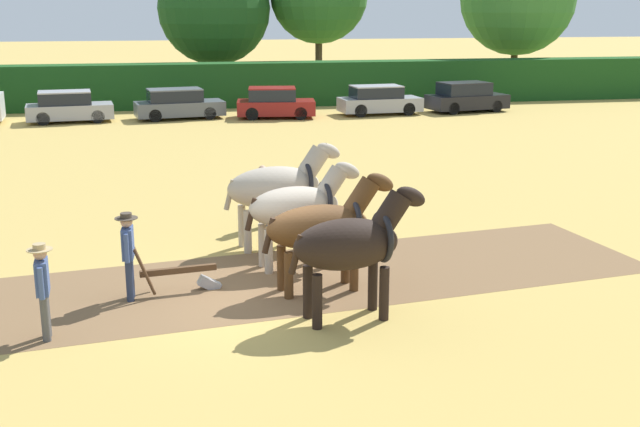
# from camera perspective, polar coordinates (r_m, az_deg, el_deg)

# --- Properties ---
(ground_plane) EXTENTS (240.00, 240.00, 0.00)m
(ground_plane) POSITION_cam_1_polar(r_m,az_deg,el_deg) (15.57, -4.15, -6.05)
(ground_plane) COLOR tan
(plowed_furrow_strip) EXTENTS (21.31, 6.81, 0.01)m
(plowed_furrow_strip) POSITION_cam_1_polar(r_m,az_deg,el_deg) (16.05, -11.83, -5.68)
(plowed_furrow_strip) COLOR brown
(plowed_furrow_strip) RESTS_ON ground
(hedgerow) EXTENTS (68.33, 1.89, 2.41)m
(hedgerow) POSITION_cam_1_polar(r_m,az_deg,el_deg) (45.22, -9.01, 8.98)
(hedgerow) COLOR #194719
(hedgerow) RESTS_ON ground
(tree_center_left) EXTENTS (6.91, 6.91, 8.77)m
(tree_center_left) POSITION_cam_1_polar(r_m,az_deg,el_deg) (51.16, -7.53, 14.28)
(tree_center_left) COLOR #423323
(tree_center_left) RESTS_ON ground
(draft_horse_lead_left) EXTENTS (2.63, 1.21, 2.44)m
(draft_horse_lead_left) POSITION_cam_1_polar(r_m,az_deg,el_deg) (14.16, 2.30, -2.15)
(draft_horse_lead_left) COLOR black
(draft_horse_lead_left) RESTS_ON ground
(draft_horse_lead_right) EXTENTS (2.77, 1.17, 2.37)m
(draft_horse_lead_right) POSITION_cam_1_polar(r_m,az_deg,el_deg) (15.61, 0.25, -0.89)
(draft_horse_lead_right) COLOR #513319
(draft_horse_lead_right) RESTS_ON ground
(draft_horse_trail_left) EXTENTS (2.63, 1.16, 2.31)m
(draft_horse_trail_left) POSITION_cam_1_polar(r_m,az_deg,el_deg) (17.04, -1.51, 0.50)
(draft_horse_trail_left) COLOR #B2A38E
(draft_horse_trail_left) RESTS_ON ground
(draft_horse_trail_right) EXTENTS (2.86, 1.30, 2.47)m
(draft_horse_trail_right) POSITION_cam_1_polar(r_m,az_deg,el_deg) (18.49, -2.96, 1.91)
(draft_horse_trail_right) COLOR #B2A38E
(draft_horse_trail_right) RESTS_ON ground
(plow) EXTENTS (1.74, 0.56, 1.13)m
(plow) POSITION_cam_1_polar(r_m,az_deg,el_deg) (16.03, -9.54, -4.38)
(plow) COLOR #4C331E
(plow) RESTS_ON ground
(farmer_at_plow) EXTENTS (0.43, 0.67, 1.72)m
(farmer_at_plow) POSITION_cam_1_polar(r_m,az_deg,el_deg) (15.60, -13.49, -2.49)
(farmer_at_plow) COLOR #28334C
(farmer_at_plow) RESTS_ON ground
(farmer_beside_team) EXTENTS (0.38, 0.60, 1.61)m
(farmer_beside_team) POSITION_cam_1_polar(r_m,az_deg,el_deg) (20.22, -4.08, 1.53)
(farmer_beside_team) COLOR #28334C
(farmer_beside_team) RESTS_ON ground
(farmer_onlooker_left) EXTENTS (0.42, 0.66, 1.68)m
(farmer_onlooker_left) POSITION_cam_1_polar(r_m,az_deg,el_deg) (14.17, -19.12, -4.76)
(farmer_onlooker_left) COLOR #4C4C4C
(farmer_onlooker_left) RESTS_ON ground
(parked_car_left) EXTENTS (4.20, 2.25, 1.50)m
(parked_car_left) POSITION_cam_1_polar(r_m,az_deg,el_deg) (40.80, -17.46, 7.22)
(parked_car_left) COLOR #9E9EA8
(parked_car_left) RESTS_ON ground
(parked_car_center_left) EXTENTS (4.53, 2.40, 1.50)m
(parked_car_center_left) POSITION_cam_1_polar(r_m,az_deg,el_deg) (40.73, -10.06, 7.65)
(parked_car_center_left) COLOR #565B66
(parked_car_center_left) RESTS_ON ground
(parked_car_center) EXTENTS (4.06, 2.30, 1.52)m
(parked_car_center) POSITION_cam_1_polar(r_m,az_deg,el_deg) (40.51, -3.23, 7.83)
(parked_car_center) COLOR maroon
(parked_car_center) RESTS_ON ground
(parked_car_center_right) EXTENTS (4.28, 2.03, 1.49)m
(parked_car_center_right) POSITION_cam_1_polar(r_m,az_deg,el_deg) (41.83, 4.20, 8.02)
(parked_car_center_right) COLOR #9E9EA8
(parked_car_center_right) RESTS_ON ground
(parked_car_right) EXTENTS (4.46, 2.56, 1.56)m
(parked_car_right) POSITION_cam_1_polar(r_m,az_deg,el_deg) (43.58, 10.35, 8.12)
(parked_car_right) COLOR black
(parked_car_right) RESTS_ON ground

